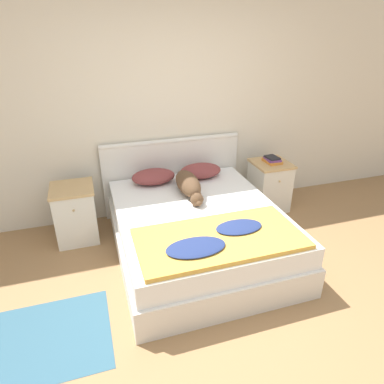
# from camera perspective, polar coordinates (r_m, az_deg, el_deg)

# --- Properties ---
(ground_plane) EXTENTS (16.00, 16.00, 0.00)m
(ground_plane) POSITION_cam_1_polar(r_m,az_deg,el_deg) (2.92, 8.65, -21.46)
(ground_plane) COLOR #997047
(wall_back) EXTENTS (9.00, 0.06, 2.55)m
(wall_back) POSITION_cam_1_polar(r_m,az_deg,el_deg) (4.07, -3.45, 13.75)
(wall_back) COLOR beige
(wall_back) RESTS_ON ground_plane
(bed) EXTENTS (1.61, 1.94, 0.51)m
(bed) POSITION_cam_1_polar(r_m,az_deg,el_deg) (3.50, 0.97, -6.60)
(bed) COLOR silver
(bed) RESTS_ON ground_plane
(headboard) EXTENTS (1.69, 0.06, 0.94)m
(headboard) POSITION_cam_1_polar(r_m,az_deg,el_deg) (4.24, -3.29, 3.08)
(headboard) COLOR silver
(headboard) RESTS_ON ground_plane
(nightstand_left) EXTENTS (0.44, 0.46, 0.62)m
(nightstand_left) POSITION_cam_1_polar(r_m,az_deg,el_deg) (3.91, -18.83, -3.35)
(nightstand_left) COLOR silver
(nightstand_left) RESTS_ON ground_plane
(nightstand_right) EXTENTS (0.44, 0.46, 0.62)m
(nightstand_right) POSITION_cam_1_polar(r_m,az_deg,el_deg) (4.44, 12.73, 1.10)
(nightstand_right) COLOR silver
(nightstand_right) RESTS_ON ground_plane
(pillow_left) EXTENTS (0.49, 0.34, 0.16)m
(pillow_left) POSITION_cam_1_polar(r_m,az_deg,el_deg) (3.93, -6.45, 2.58)
(pillow_left) COLOR brown
(pillow_left) RESTS_ON bed
(pillow_right) EXTENTS (0.49, 0.34, 0.16)m
(pillow_right) POSITION_cam_1_polar(r_m,az_deg,el_deg) (4.06, 1.44, 3.56)
(pillow_right) COLOR brown
(pillow_right) RESTS_ON bed
(quilt) EXTENTS (1.40, 0.71, 0.07)m
(quilt) POSITION_cam_1_polar(r_m,az_deg,el_deg) (2.90, 4.45, -7.73)
(quilt) COLOR gold
(quilt) RESTS_ON bed
(dog) EXTENTS (0.23, 0.76, 0.22)m
(dog) POSITION_cam_1_polar(r_m,az_deg,el_deg) (3.65, -0.57, 1.24)
(dog) COLOR brown
(dog) RESTS_ON bed
(book_stack) EXTENTS (0.18, 0.24, 0.08)m
(book_stack) POSITION_cam_1_polar(r_m,az_deg,el_deg) (4.32, 13.22, 5.25)
(book_stack) COLOR orange
(book_stack) RESTS_ON nightstand_right
(rug) EXTENTS (1.23, 0.81, 0.00)m
(rug) POSITION_cam_1_polar(r_m,az_deg,el_deg) (3.05, -25.86, -21.84)
(rug) COLOR #335B70
(rug) RESTS_ON ground_plane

